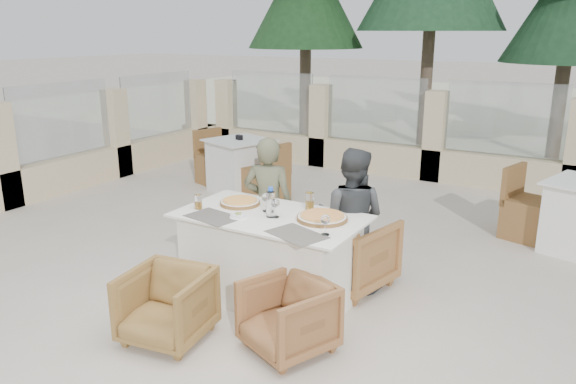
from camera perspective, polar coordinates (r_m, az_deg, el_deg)
The scene contains 25 objects.
ground at distance 5.04m, azimuth -1.50°, elevation -10.89°, with size 80.00×80.00×0.00m, color beige.
sand_patch at distance 18.11m, azimuth 22.68°, elevation 7.65°, with size 30.00×16.00×0.01m, color #F3ECC6.
perimeter_wall_far at distance 9.06m, azimuth 14.72°, elevation 6.14°, with size 10.00×0.34×1.60m, color beige, non-canonical shape.
perimeter_wall_left at distance 8.81m, azimuth -21.81°, elevation 5.25°, with size 0.34×7.00×1.60m, color beige, non-canonical shape.
pine_far_left at distance 12.31m, azimuth 1.83°, elevation 18.26°, with size 2.42×2.42×5.50m, color #1D441F.
pine_centre at distance 11.05m, azimuth 26.76°, elevation 15.58°, with size 2.20×2.20×5.00m, color #1B3F23.
dining_table at distance 4.93m, azimuth -1.77°, elevation -6.60°, with size 1.60×0.90×0.77m, color white, non-canonical shape.
placemat_near_left at distance 4.78m, azimuth -7.59°, elevation -2.51°, with size 0.45×0.30×0.00m, color #605952.
placemat_near_right at distance 4.34m, azimuth 0.88°, elevation -4.33°, with size 0.45×0.30×0.00m, color #625D54.
pizza_left at distance 5.09m, azimuth -4.90°, elevation -1.03°, with size 0.36×0.36×0.05m, color orange.
pizza_right at distance 4.67m, azimuth 3.49°, elevation -2.53°, with size 0.42×0.42×0.06m, color orange.
water_bottle at distance 4.71m, azimuth -1.77°, elevation -1.03°, with size 0.08×0.08×0.26m, color silver.
wine_glass_centre at distance 4.87m, azimuth -2.24°, elevation -0.94°, with size 0.08×0.08×0.18m, color silver, non-canonical shape.
wine_glass_near at distance 4.71m, azimuth -1.29°, elevation -1.53°, with size 0.08×0.08×0.18m, color white, non-canonical shape.
wine_glass_corner at distance 4.31m, azimuth 3.82°, elevation -3.22°, with size 0.08×0.08×0.18m, color white, non-canonical shape.
beer_glass_left at distance 5.00m, azimuth -9.12°, elevation -0.98°, with size 0.07×0.07×0.13m, color orange.
beer_glass_right at distance 4.92m, azimuth 2.22°, elevation -0.93°, with size 0.08×0.08×0.15m, color orange.
olive_dish at distance 4.74m, azimuth -5.06°, elevation -2.37°, with size 0.11×0.11×0.04m, color white, non-canonical shape.
armchair_far_left at distance 5.59m, azimuth -2.36°, elevation -4.83°, with size 0.62×0.64×0.58m, color olive.
armchair_far_right at distance 5.20m, azimuth 6.26°, elevation -6.08°, with size 0.71×0.73×0.66m, color #986537.
armchair_near_left at distance 4.43m, azimuth -12.23°, elevation -11.22°, with size 0.60×0.62×0.56m, color olive.
armchair_near_right at distance 4.21m, azimuth -0.02°, elevation -12.53°, with size 0.58×0.60×0.54m, color #8F5C34.
diner_left at distance 5.38m, azimuth -2.01°, elevation -1.40°, with size 0.49×0.32×1.34m, color #585941.
diner_right at distance 5.09m, azimuth 6.43°, elevation -2.74°, with size 0.63×0.49×1.31m, color #3B3E41.
bg_table_a at distance 8.22m, azimuth -4.91°, elevation 2.68°, with size 1.64×0.82×0.77m, color silver, non-canonical shape.
Camera 1 is at (2.37, -3.81, 2.29)m, focal length 35.00 mm.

